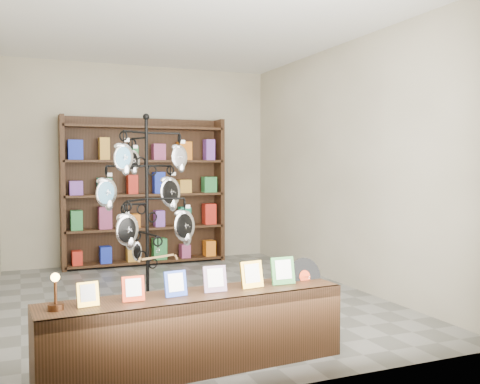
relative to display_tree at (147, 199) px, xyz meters
name	(u,v)px	position (x,y,z in m)	size (l,w,h in m)	color
ground	(190,299)	(0.57, 0.41, -1.16)	(5.00, 5.00, 0.00)	slate
room_envelope	(190,133)	(0.57, 0.41, 0.69)	(5.00, 5.00, 5.00)	#BBB196
display_tree	(147,199)	(0.00, 0.00, 0.00)	(1.06, 1.06, 2.00)	black
front_shelf	(196,331)	(0.01, -1.53, -0.88)	(2.29, 0.60, 0.80)	black
back_shelving	(145,196)	(0.57, 2.71, -0.13)	(2.42, 0.36, 2.20)	black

